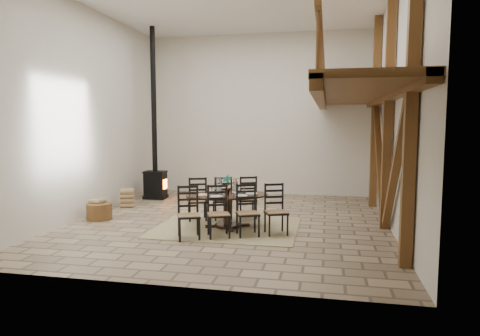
% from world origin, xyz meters
% --- Properties ---
extents(ground, '(8.00, 8.00, 0.00)m').
position_xyz_m(ground, '(0.00, 0.00, 0.00)').
color(ground, tan).
rests_on(ground, ground).
extents(room_shell, '(7.02, 8.02, 5.01)m').
position_xyz_m(room_shell, '(1.19, 0.00, 3.01)').
color(room_shell, beige).
rests_on(room_shell, ground).
extents(rug, '(3.00, 2.50, 0.02)m').
position_xyz_m(rug, '(0.08, -0.61, 0.01)').
color(rug, tan).
rests_on(rug, ground).
extents(dining_table, '(2.47, 2.51, 1.13)m').
position_xyz_m(dining_table, '(0.11, -0.69, 0.38)').
color(dining_table, black).
rests_on(dining_table, ground).
extents(wood_stove, '(0.65, 0.51, 5.00)m').
position_xyz_m(wood_stove, '(-2.84, 2.44, 1.13)').
color(wood_stove, black).
rests_on(wood_stove, ground).
extents(log_basket, '(0.58, 0.58, 0.48)m').
position_xyz_m(log_basket, '(-3.03, -0.43, 0.21)').
color(log_basket, brown).
rests_on(log_basket, ground).
extents(log_stack, '(0.46, 0.47, 0.49)m').
position_xyz_m(log_stack, '(-3.06, 1.06, 0.24)').
color(log_stack, tan).
rests_on(log_stack, ground).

